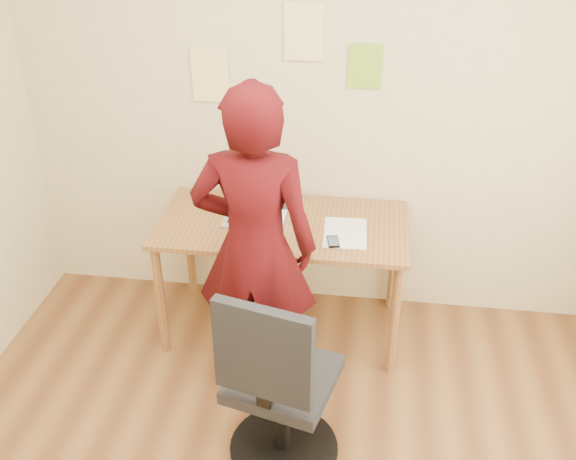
# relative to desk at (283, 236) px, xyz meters

# --- Properties ---
(room) EXTENTS (3.58, 3.58, 2.78)m
(room) POSITION_rel_desk_xyz_m (0.16, -1.38, 0.70)
(room) COLOR brown
(room) RESTS_ON ground
(desk) EXTENTS (1.40, 0.70, 0.74)m
(desk) POSITION_rel_desk_xyz_m (0.00, 0.00, 0.00)
(desk) COLOR #956133
(desk) RESTS_ON ground
(laptop) EXTENTS (0.35, 0.31, 0.25)m
(laptop) POSITION_rel_desk_xyz_m (-0.16, 0.06, 0.14)
(laptop) COLOR #B6B6BD
(laptop) RESTS_ON desk
(paper_sheet) EXTENTS (0.24, 0.34, 0.00)m
(paper_sheet) POSITION_rel_desk_xyz_m (0.35, -0.06, 0.09)
(paper_sheet) COLOR white
(paper_sheet) RESTS_ON desk
(phone) EXTENTS (0.08, 0.12, 0.01)m
(phone) POSITION_rel_desk_xyz_m (0.30, -0.17, 0.09)
(phone) COLOR black
(phone) RESTS_ON desk
(wall_note_left) EXTENTS (0.21, 0.00, 0.30)m
(wall_note_left) POSITION_rel_desk_xyz_m (-0.46, 0.36, 0.80)
(wall_note_left) COLOR #FFF198
(wall_note_left) RESTS_ON room
(wall_note_mid) EXTENTS (0.21, 0.00, 0.30)m
(wall_note_mid) POSITION_rel_desk_xyz_m (0.07, 0.36, 1.05)
(wall_note_mid) COLOR #FFF198
(wall_note_mid) RESTS_ON room
(wall_note_right) EXTENTS (0.18, 0.00, 0.24)m
(wall_note_right) POSITION_rel_desk_xyz_m (0.40, 0.36, 0.88)
(wall_note_right) COLOR #86BF2B
(wall_note_right) RESTS_ON room
(office_chair) EXTENTS (0.54, 0.55, 1.02)m
(office_chair) POSITION_rel_desk_xyz_m (0.12, -1.00, -0.22)
(office_chair) COLOR black
(office_chair) RESTS_ON ground
(person) EXTENTS (0.62, 0.41, 1.70)m
(person) POSITION_rel_desk_xyz_m (-0.07, -0.46, 0.20)
(person) COLOR #3D080B
(person) RESTS_ON ground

